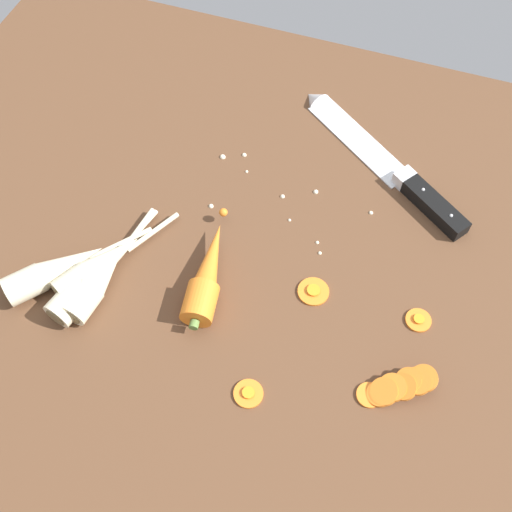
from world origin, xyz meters
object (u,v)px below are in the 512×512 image
Objects in this scene: parsnip_front at (99,278)px; carrot_slice_stray_mid at (313,291)px; parsnip_mid_right at (90,279)px; carrot_slice_stack at (398,387)px; parsnip_mid_left at (100,266)px; carrot_slice_stray_near at (248,393)px; carrot_slice_stray_far at (419,320)px; whole_carrot at (207,275)px; chefs_knife at (377,155)px; parsnip_back at (55,270)px.

carrot_slice_stray_mid is at bearing 17.11° from parsnip_front.
parsnip_mid_right is at bearing -162.42° from carrot_slice_stray_mid.
carrot_slice_stack reaches higher than carrot_slice_stray_mid.
parsnip_mid_left is 4.40× the size of carrot_slice_stray_mid.
carrot_slice_stray_near is (24.23, -9.32, -1.62)cm from parsnip_mid_left.
carrot_slice_stray_mid is at bearing -178.27° from carrot_slice_stray_far.
parsnip_mid_left is 28.51cm from carrot_slice_stray_mid.
carrot_slice_stray_mid is (-13.24, 9.64, -0.85)cm from carrot_slice_stack.
chefs_knife is at bearing 60.38° from whole_carrot.
parsnip_front is 4.66× the size of carrot_slice_stray_mid.
parsnip_front is at bearing -162.89° from carrot_slice_stray_mid.
carrot_slice_stray_near is (10.27, -12.77, -1.74)cm from whole_carrot.
parsnip_back is at bearing -168.46° from carrot_slice_stray_far.
parsnip_front reaches higher than carrot_slice_stack.
parsnip_mid_left is 5.80cm from parsnip_back.
whole_carrot is at bearing 128.80° from carrot_slice_stray_near.
parsnip_front and parsnip_mid_left have the same top height.
chefs_knife is 1.64× the size of parsnip_mid_left.
whole_carrot reaches higher than parsnip_front.
parsnip_mid_left is at bearing -170.34° from carrot_slice_stray_far.
carrot_slice_stack is 2.65× the size of carrot_slice_stray_far.
chefs_knife is 44.88cm from parsnip_front.
parsnip_mid_right is (-14.21, -5.64, -0.12)cm from whole_carrot.
parsnip_mid_left is at bearing -166.46° from carrot_slice_stray_mid.
chefs_knife is 9.05× the size of carrot_slice_stray_far.
parsnip_back is at bearing -154.65° from parsnip_mid_left.
parsnip_front is 1.78cm from parsnip_mid_left.
carrot_slice_stray_mid is (27.93, 8.85, -1.62)cm from parsnip_mid_right.
parsnip_mid_left is at bearing 83.51° from parsnip_mid_right.
whole_carrot is at bearing 21.63° from parsnip_mid_right.
parsnip_back is (-4.99, -0.30, -0.00)cm from parsnip_mid_right.
parsnip_mid_right is 4.86× the size of carrot_slice_stray_mid.
parsnip_mid_left is (-0.70, 1.64, -0.00)cm from parsnip_front.
parsnip_mid_right and parsnip_back have the same top height.
parsnip_mid_left is at bearing 25.35° from parsnip_back.
whole_carrot reaches higher than carrot_slice_stray_near.
parsnip_back is at bearing -171.92° from parsnip_front.
parsnip_mid_left is at bearing 158.97° from carrot_slice_stray_near.
parsnip_mid_left is at bearing 113.25° from parsnip_front.
parsnip_mid_right reaches higher than carrot_slice_stack.
carrot_slice_stray_mid is (27.68, 6.67, -1.62)cm from parsnip_mid_left.
carrot_slice_stray_near is at bearing -51.20° from whole_carrot.
parsnip_mid_left is 5.08× the size of carrot_slice_stray_near.
carrot_slice_stack is at bearing -73.11° from chefs_knife.
carrot_slice_stack is (41.16, -0.79, -0.77)cm from parsnip_mid_right.
carrot_slice_stray_near is 0.86× the size of carrot_slice_stray_mid.
parsnip_mid_left reaches higher than chefs_knife.
parsnip_mid_right is 25.55cm from carrot_slice_stray_near.
carrot_slice_stack reaches higher than carrot_slice_stray_far.
carrot_slice_stray_mid and carrot_slice_stray_far have the same top height.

